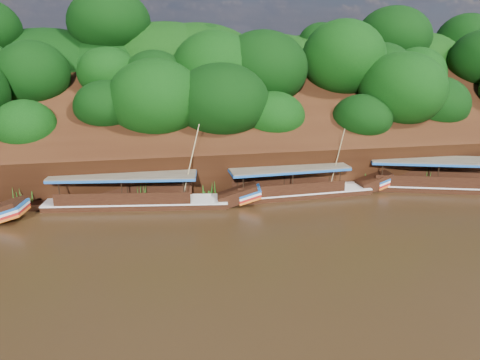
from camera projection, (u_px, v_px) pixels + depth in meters
name	position (u px, v px, depth m)	size (l,w,h in m)	color
ground	(326.00, 238.00, 30.06)	(160.00, 160.00, 0.00)	black
riverbank	(253.00, 137.00, 50.85)	(120.00, 30.06, 19.40)	black
boat_0	(453.00, 183.00, 39.17)	(16.14, 6.55, 5.85)	black
boat_1	(306.00, 189.00, 37.86)	(14.51, 3.03, 6.04)	black
boat_2	(148.00, 199.00, 35.49)	(16.44, 4.21, 6.65)	black
reeds	(246.00, 183.00, 38.10)	(49.06, 2.26, 2.27)	#286E1B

